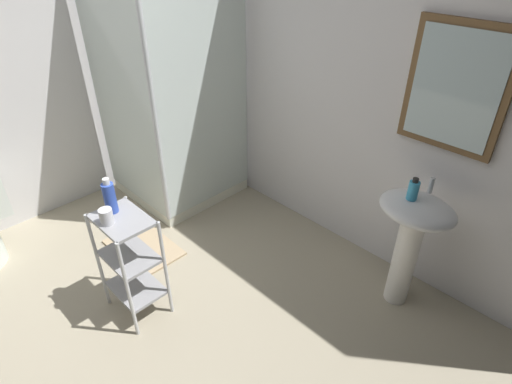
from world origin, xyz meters
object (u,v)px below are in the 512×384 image
at_px(pedestal_sink, 412,231).
at_px(storage_cart, 130,258).
at_px(rinse_cup, 106,217).
at_px(shower_stall, 174,152).
at_px(shampoo_bottle_blue, 110,197).
at_px(bath_mat, 144,247).
at_px(hand_soap_bottle, 413,190).

height_order(pedestal_sink, storage_cart, pedestal_sink).
relative_size(storage_cart, rinse_cup, 7.74).
bearing_deg(storage_cart, shower_stall, 132.78).
relative_size(shower_stall, shampoo_bottle_blue, 8.84).
height_order(pedestal_sink, bath_mat, pedestal_sink).
relative_size(pedestal_sink, bath_mat, 1.35).
relative_size(shower_stall, storage_cart, 2.70).
bearing_deg(pedestal_sink, shampoo_bottle_blue, -134.41).
height_order(hand_soap_bottle, shampoo_bottle_blue, shampoo_bottle_blue).
relative_size(shampoo_bottle_blue, bath_mat, 0.38).
bearing_deg(shampoo_bottle_blue, shower_stall, 129.66).
bearing_deg(rinse_cup, shower_stall, 130.29).
xyz_separation_m(pedestal_sink, storage_cart, (-1.17, -1.29, -0.14)).
height_order(shower_stall, rinse_cup, shower_stall).
distance_m(storage_cart, rinse_cup, 0.36).
bearing_deg(hand_soap_bottle, shampoo_bottle_blue, -133.95).
height_order(rinse_cup, bath_mat, rinse_cup).
bearing_deg(storage_cart, hand_soap_bottle, 48.42).
height_order(shower_stall, hand_soap_bottle, shower_stall).
xyz_separation_m(shower_stall, storage_cart, (0.92, -0.99, -0.03)).
distance_m(pedestal_sink, rinse_cup, 1.82).
xyz_separation_m(shower_stall, rinse_cup, (0.91, -1.07, 0.32)).
xyz_separation_m(shampoo_bottle_blue, bath_mat, (-0.40, 0.34, -0.83)).
height_order(storage_cart, bath_mat, storage_cart).
height_order(pedestal_sink, rinse_cup, rinse_cup).
bearing_deg(pedestal_sink, rinse_cup, -130.75).
distance_m(shower_stall, rinse_cup, 1.44).
bearing_deg(hand_soap_bottle, storage_cart, -131.58).
xyz_separation_m(storage_cart, shampoo_bottle_blue, (-0.10, 0.00, 0.40)).
xyz_separation_m(shower_stall, bath_mat, (0.42, -0.66, -0.45)).
relative_size(storage_cart, shampoo_bottle_blue, 3.27).
height_order(shower_stall, shampoo_bottle_blue, shower_stall).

